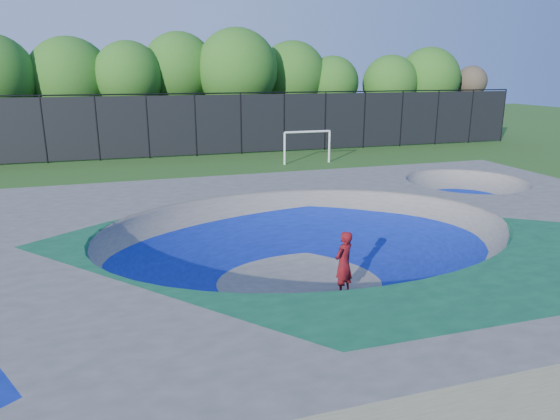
# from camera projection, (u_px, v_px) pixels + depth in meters

# --- Properties ---
(ground) EXTENTS (120.00, 120.00, 0.00)m
(ground) POSITION_uv_depth(u_px,v_px,m) (308.00, 279.00, 13.37)
(ground) COLOR #265116
(ground) RESTS_ON ground
(skate_deck) EXTENTS (22.00, 14.00, 1.50)m
(skate_deck) POSITION_uv_depth(u_px,v_px,m) (308.00, 252.00, 13.17)
(skate_deck) COLOR gray
(skate_deck) RESTS_ON ground
(skater) EXTENTS (0.71, 0.64, 1.64)m
(skater) POSITION_uv_depth(u_px,v_px,m) (344.00, 263.00, 12.23)
(skater) COLOR red
(skater) RESTS_ON ground
(skateboard) EXTENTS (0.76, 0.63, 0.05)m
(skateboard) POSITION_uv_depth(u_px,v_px,m) (343.00, 293.00, 12.44)
(skateboard) COLOR black
(skateboard) RESTS_ON ground
(soccer_goal) EXTENTS (2.97, 0.12, 1.96)m
(soccer_goal) POSITION_uv_depth(u_px,v_px,m) (307.00, 141.00, 29.73)
(soccer_goal) COLOR white
(soccer_goal) RESTS_ON ground
(fence) EXTENTS (48.09, 0.09, 4.04)m
(fence) POSITION_uv_depth(u_px,v_px,m) (196.00, 124.00, 32.13)
(fence) COLOR black
(fence) RESTS_ON ground
(treeline) EXTENTS (51.57, 7.37, 8.39)m
(treeline) POSITION_uv_depth(u_px,v_px,m) (168.00, 77.00, 35.33)
(treeline) COLOR #4B3B25
(treeline) RESTS_ON ground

